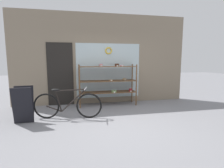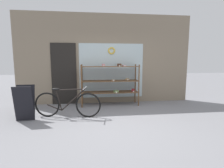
# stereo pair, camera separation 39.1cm
# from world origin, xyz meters

# --- Properties ---
(ground_plane) EXTENTS (30.00, 30.00, 0.00)m
(ground_plane) POSITION_xyz_m (0.00, 0.00, 0.00)
(ground_plane) COLOR gray
(storefront_facade) EXTENTS (6.12, 0.13, 3.11)m
(storefront_facade) POSITION_xyz_m (-0.04, 2.28, 1.52)
(storefront_facade) COLOR gray
(storefront_facade) RESTS_ON ground_plane
(display_case) EXTENTS (1.92, 0.51, 1.41)m
(display_case) POSITION_xyz_m (0.14, 1.89, 0.85)
(display_case) COLOR brown
(display_case) RESTS_ON ground_plane
(bicycle) EXTENTS (1.77, 0.47, 0.81)m
(bicycle) POSITION_xyz_m (-1.18, 0.76, 0.36)
(bicycle) COLOR black
(bicycle) RESTS_ON ground_plane
(sandwich_board) EXTENTS (0.47, 0.41, 0.90)m
(sandwich_board) POSITION_xyz_m (-2.21, 0.61, 0.45)
(sandwich_board) COLOR black
(sandwich_board) RESTS_ON ground_plane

